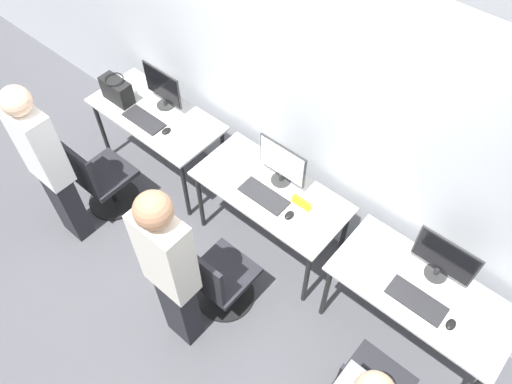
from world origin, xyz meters
The scene contains 20 objects.
ground_plane centered at (0.00, 0.00, 0.00)m, with size 20.00×20.00×0.00m, color #4C4C51.
wall_back centered at (0.00, 0.73, 1.40)m, with size 12.00×0.05×2.80m.
desk_left centered at (-1.34, 0.30, 0.67)m, with size 1.25×0.60×0.76m.
monitor_left centered at (-1.34, 0.43, 0.96)m, with size 0.43×0.16×0.39m.
keyboard_left centered at (-1.34, 0.17, 0.77)m, with size 0.40×0.17×0.02m.
mouse_left centered at (-1.09, 0.20, 0.77)m, with size 0.06×0.09×0.03m.
office_chair_left centered at (-1.42, -0.36, 0.34)m, with size 0.48×0.48×0.86m.
person_left centered at (-1.41, -0.73, 0.91)m, with size 0.36×0.22×1.67m.
desk_center centered at (0.00, 0.30, 0.67)m, with size 1.25×0.60×0.76m.
monitor_center centered at (0.00, 0.43, 0.96)m, with size 0.43×0.16×0.39m.
keyboard_center centered at (0.00, 0.21, 0.77)m, with size 0.40×0.17×0.02m.
mouse_center centered at (0.27, 0.19, 0.77)m, with size 0.06×0.09×0.03m.
office_chair_center centered at (0.07, -0.40, 0.34)m, with size 0.48×0.48×0.86m.
person_center centered at (0.02, -0.77, 0.97)m, with size 0.36×0.23×1.75m.
desk_right centered at (1.34, 0.30, 0.67)m, with size 1.25×0.60×0.76m.
monitor_right centered at (1.34, 0.47, 0.96)m, with size 0.43×0.16×0.39m.
keyboard_right centered at (1.34, 0.20, 0.77)m, with size 0.40×0.17×0.02m.
mouse_right centered at (1.59, 0.19, 0.77)m, with size 0.06×0.09×0.03m.
handbag centered at (-1.72, 0.21, 0.87)m, with size 0.30×0.18×0.25m.
placard_center centered at (0.28, 0.33, 0.80)m, with size 0.16×0.03×0.08m.
Camera 1 is at (1.47, -1.61, 3.84)m, focal length 35.00 mm.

